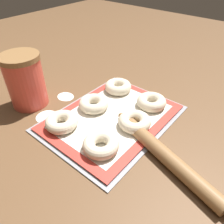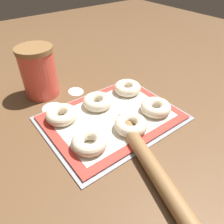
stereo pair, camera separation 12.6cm
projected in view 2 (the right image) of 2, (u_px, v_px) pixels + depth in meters
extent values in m
plane|color=brown|center=(111.00, 116.00, 0.73)|extent=(2.80, 2.80, 0.00)
cube|color=#93969B|center=(112.00, 118.00, 0.72)|extent=(0.43, 0.33, 0.01)
cube|color=red|center=(112.00, 117.00, 0.72)|extent=(0.41, 0.31, 0.00)
cube|color=silver|center=(112.00, 117.00, 0.71)|extent=(0.35, 0.25, 0.00)
torus|color=beige|center=(89.00, 142.00, 0.60)|extent=(0.10, 0.10, 0.04)
torus|color=beige|center=(131.00, 125.00, 0.65)|extent=(0.10, 0.10, 0.04)
torus|color=beige|center=(156.00, 107.00, 0.72)|extent=(0.10, 0.10, 0.04)
torus|color=beige|center=(61.00, 115.00, 0.69)|extent=(0.10, 0.10, 0.04)
torus|color=beige|center=(97.00, 102.00, 0.75)|extent=(0.10, 0.10, 0.04)
torus|color=beige|center=(127.00, 88.00, 0.82)|extent=(0.10, 0.10, 0.04)
cylinder|color=#DB4C3D|center=(39.00, 74.00, 0.79)|extent=(0.12, 0.12, 0.17)
cylinder|color=olive|center=(34.00, 49.00, 0.74)|extent=(0.13, 0.13, 0.02)
cylinder|color=olive|center=(153.00, 167.00, 0.54)|extent=(0.13, 0.33, 0.04)
cylinder|color=olive|center=(122.00, 121.00, 0.68)|extent=(0.03, 0.05, 0.02)
ellipsoid|color=white|center=(52.00, 107.00, 0.77)|extent=(0.07, 0.07, 0.00)
ellipsoid|color=white|center=(76.00, 91.00, 0.85)|extent=(0.06, 0.07, 0.00)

